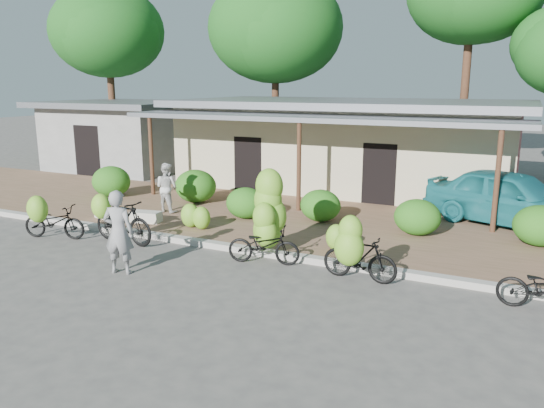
# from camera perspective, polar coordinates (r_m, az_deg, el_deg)

# --- Properties ---
(ground) EXTENTS (100.00, 100.00, 0.00)m
(ground) POSITION_cam_1_polar(r_m,az_deg,el_deg) (11.39, -9.34, -7.76)
(ground) COLOR #4F4C49
(ground) RESTS_ON ground
(sidewalk) EXTENTS (60.00, 6.00, 0.12)m
(sidewalk) POSITION_cam_1_polar(r_m,az_deg,el_deg) (15.52, 1.27, -1.75)
(sidewalk) COLOR #8C614B
(sidewalk) RESTS_ON ground
(curb) EXTENTS (60.00, 0.25, 0.15)m
(curb) POSITION_cam_1_polar(r_m,az_deg,el_deg) (12.95, -4.27, -4.71)
(curb) COLOR #A8A399
(curb) RESTS_ON ground
(shop_main) EXTENTS (13.00, 8.50, 3.35)m
(shop_main) POSITION_cam_1_polar(r_m,az_deg,el_deg) (20.68, 8.17, 6.49)
(shop_main) COLOR #BCAE8E
(shop_main) RESTS_ON ground
(shop_grey) EXTENTS (7.00, 6.00, 3.15)m
(shop_grey) POSITION_cam_1_polar(r_m,az_deg,el_deg) (26.24, -15.51, 7.26)
(shop_grey) COLOR gray
(shop_grey) RESTS_ON ground
(tree_back_left) EXTENTS (5.79, 5.72, 8.81)m
(tree_back_left) POSITION_cam_1_polar(r_m,az_deg,el_deg) (29.62, -17.42, 17.44)
(tree_back_left) COLOR #533421
(tree_back_left) RESTS_ON ground
(tree_far_center) EXTENTS (6.64, 6.64, 9.26)m
(tree_far_center) POSITION_cam_1_polar(r_m,az_deg,el_deg) (27.63, 0.11, 18.55)
(tree_far_center) COLOR #533421
(tree_far_center) RESTS_ON ground
(hedge_0) EXTENTS (1.36, 1.22, 1.06)m
(hedge_0) POSITION_cam_1_polar(r_m,az_deg,el_deg) (19.22, -16.91, 2.35)
(hedge_0) COLOR #216016
(hedge_0) RESTS_ON sidewalk
(hedge_1) EXTENTS (1.39, 1.25, 1.09)m
(hedge_1) POSITION_cam_1_polar(r_m,az_deg,el_deg) (17.65, -8.22, 1.92)
(hedge_1) COLOR #216016
(hedge_1) RESTS_ON sidewalk
(hedge_2) EXTENTS (1.16, 1.05, 0.91)m
(hedge_2) POSITION_cam_1_polar(r_m,az_deg,el_deg) (15.43, -2.85, 0.11)
(hedge_2) COLOR #216016
(hedge_2) RESTS_ON sidewalk
(hedge_3) EXTENTS (1.17, 1.05, 0.91)m
(hedge_3) POSITION_cam_1_polar(r_m,az_deg,el_deg) (15.15, 5.23, -0.16)
(hedge_3) COLOR #216016
(hedge_3) RESTS_ON sidewalk
(hedge_4) EXTENTS (1.20, 1.08, 0.94)m
(hedge_4) POSITION_cam_1_polar(r_m,az_deg,el_deg) (14.23, 15.36, -1.37)
(hedge_4) COLOR #216016
(hedge_4) RESTS_ON sidewalk
(hedge_5) EXTENTS (1.28, 1.15, 1.00)m
(hedge_5) POSITION_cam_1_polar(r_m,az_deg,el_deg) (14.35, 26.93, -2.10)
(hedge_5) COLOR #216016
(hedge_5) RESTS_ON sidewalk
(bike_far_left) EXTENTS (1.79, 1.37, 1.28)m
(bike_far_left) POSITION_cam_1_polar(r_m,az_deg,el_deg) (14.85, -22.61, -1.58)
(bike_far_left) COLOR black
(bike_far_left) RESTS_ON ground
(bike_left) EXTENTS (1.96, 1.22, 1.41)m
(bike_left) POSITION_cam_1_polar(r_m,az_deg,el_deg) (13.84, -15.94, -1.65)
(bike_left) COLOR black
(bike_left) RESTS_ON ground
(bike_center) EXTENTS (1.73, 1.32, 2.09)m
(bike_center) POSITION_cam_1_polar(r_m,az_deg,el_deg) (12.10, -0.55, -2.03)
(bike_center) COLOR black
(bike_center) RESTS_ON ground
(bike_right) EXTENTS (1.61, 1.16, 1.52)m
(bike_right) POSITION_cam_1_polar(r_m,az_deg,el_deg) (10.84, 9.09, -5.22)
(bike_right) COLOR black
(bike_right) RESTS_ON ground
(loose_banana_a) EXTENTS (0.53, 0.45, 0.66)m
(loose_banana_a) POSITION_cam_1_polar(r_m,az_deg,el_deg) (14.64, -8.79, -1.22)
(loose_banana_a) COLOR #84BE2F
(loose_banana_a) RESTS_ON sidewalk
(loose_banana_b) EXTENTS (0.50, 0.43, 0.63)m
(loose_banana_b) POSITION_cam_1_polar(r_m,az_deg,el_deg) (14.40, -7.59, -1.49)
(loose_banana_b) COLOR #84BE2F
(loose_banana_b) RESTS_ON sidewalk
(loose_banana_c) EXTENTS (0.50, 0.43, 0.63)m
(loose_banana_c) POSITION_cam_1_polar(r_m,az_deg,el_deg) (12.59, 6.94, -3.57)
(loose_banana_c) COLOR #84BE2F
(loose_banana_c) RESTS_ON sidewalk
(sack_near) EXTENTS (0.91, 0.55, 0.30)m
(sack_near) POSITION_cam_1_polar(r_m,az_deg,el_deg) (15.48, -13.40, -1.34)
(sack_near) COLOR beige
(sack_near) RESTS_ON sidewalk
(sack_far) EXTENTS (0.82, 0.54, 0.28)m
(sack_far) POSITION_cam_1_polar(r_m,az_deg,el_deg) (16.21, -17.33, -0.98)
(sack_far) COLOR beige
(sack_far) RESTS_ON sidewalk
(vendor) EXTENTS (0.75, 0.59, 1.82)m
(vendor) POSITION_cam_1_polar(r_m,az_deg,el_deg) (11.65, -16.17, -2.93)
(vendor) COLOR gray
(vendor) RESTS_ON ground
(bystander) EXTENTS (0.79, 0.64, 1.51)m
(bystander) POSITION_cam_1_polar(r_m,az_deg,el_deg) (16.45, -11.25, 1.76)
(bystander) COLOR silver
(bystander) RESTS_ON sidewalk
(teal_van) EXTENTS (4.93, 3.34, 1.56)m
(teal_van) POSITION_cam_1_polar(r_m,az_deg,el_deg) (15.97, 24.28, 0.61)
(teal_van) COLOR #1B737B
(teal_van) RESTS_ON sidewalk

